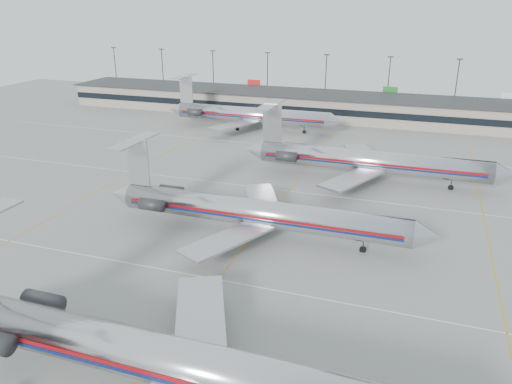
% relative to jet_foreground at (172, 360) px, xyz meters
% --- Properties ---
extents(ground, '(260.00, 260.00, 0.00)m').
position_rel_jet_foreground_xyz_m(ground, '(-3.89, 7.86, -3.74)').
color(ground, gray).
rests_on(ground, ground).
extents(apron_markings, '(160.00, 0.15, 0.02)m').
position_rel_jet_foreground_xyz_m(apron_markings, '(-3.89, 17.86, -3.73)').
color(apron_markings, silver).
rests_on(apron_markings, ground).
extents(terminal, '(162.00, 17.00, 6.25)m').
position_rel_jet_foreground_xyz_m(terminal, '(-3.89, 105.83, -0.58)').
color(terminal, gray).
rests_on(terminal, ground).
extents(light_mast_row, '(163.60, 0.40, 15.28)m').
position_rel_jet_foreground_xyz_m(light_mast_row, '(-3.89, 119.86, 4.84)').
color(light_mast_row, '#38383D').
rests_on(light_mast_row, ground).
extents(jet_foreground, '(49.24, 29.00, 12.89)m').
position_rel_jet_foreground_xyz_m(jet_foreground, '(0.00, 0.00, 0.00)').
color(jet_foreground, silver).
rests_on(jet_foreground, ground).
extents(jet_second_row, '(45.70, 26.91, 11.96)m').
position_rel_jet_foreground_xyz_m(jet_second_row, '(-3.87, 30.01, -0.27)').
color(jet_second_row, silver).
rests_on(jet_second_row, ground).
extents(jet_third_row, '(46.30, 28.48, 12.66)m').
position_rel_jet_foreground_xyz_m(jet_third_row, '(7.23, 57.34, -0.06)').
color(jet_third_row, silver).
rests_on(jet_third_row, ground).
extents(jet_back_row, '(45.28, 27.85, 12.38)m').
position_rel_jet_foreground_xyz_m(jet_back_row, '(-24.91, 86.34, -0.15)').
color(jet_back_row, silver).
rests_on(jet_back_row, ground).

